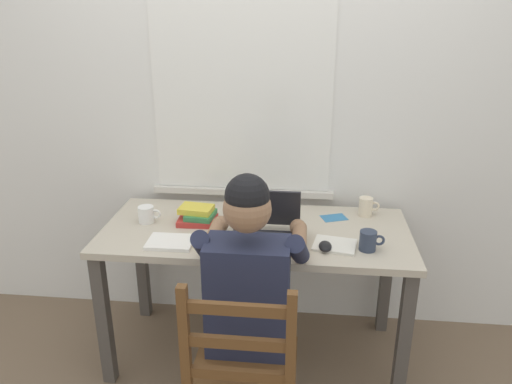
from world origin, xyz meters
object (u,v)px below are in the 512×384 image
Objects in this scene: desk at (256,247)px; laptop at (265,228)px; seated_person at (251,287)px; landscape_photo_print at (334,218)px; coffee_mug_white at (147,214)px; coffee_mug_spare at (366,207)px; book_stack_main at (198,215)px; coffee_mug_dark at (368,241)px; wooden_chair at (243,374)px; computer_mouse at (325,246)px.

laptop is at bearing -58.58° from desk.
landscape_photo_print is (0.38, 0.60, 0.08)m from seated_person.
coffee_mug_white reaches higher than landscape_photo_print.
coffee_mug_spare is 0.55× the size of book_stack_main.
coffee_mug_dark reaches higher than landscape_photo_print.
wooden_chair is 7.13× the size of landscape_photo_print.
computer_mouse is at bearing -18.43° from laptop.
laptop is 0.49m from coffee_mug_dark.
coffee_mug_dark is (0.52, 0.25, 0.13)m from seated_person.
book_stack_main is 0.72m from landscape_photo_print.
coffee_mug_spare is 0.18m from landscape_photo_print.
desk is 12.99× the size of coffee_mug_white.
wooden_chair reaches higher than coffee_mug_white.
seated_person is 11.16× the size of coffee_mug_spare.
coffee_mug_dark is (0.52, 0.53, 0.35)m from wooden_chair.
laptop is at bearing 161.57° from computer_mouse.
coffee_mug_spare is (0.57, 0.23, 0.15)m from desk.
wooden_chair is (0.00, -0.28, -0.23)m from seated_person.
coffee_mug_white reaches higher than desk.
coffee_mug_dark is (0.48, -0.08, -0.01)m from laptop.
computer_mouse reaches higher than landscape_photo_print.
seated_person is at bearing -142.51° from landscape_photo_print.
coffee_mug_white is (-0.57, 0.02, 0.14)m from desk.
seated_person is (0.02, -0.42, 0.02)m from desk.
desk is 0.63m from coffee_mug_spare.
seated_person reaches higher than wooden_chair.
desk is at bearing -157.86° from coffee_mug_spare.
desk is 0.42m from seated_person.
laptop reaches higher than coffee_mug_white.
coffee_mug_spare is at bearing 10.37° from coffee_mug_white.
seated_person is at bearing -130.03° from coffee_mug_spare.
wooden_chair reaches higher than coffee_mug_spare.
wooden_chair reaches higher than desk.
computer_mouse is 0.69m from book_stack_main.
coffee_mug_spare is at bearing 61.84° from computer_mouse.
coffee_mug_spare is (0.03, 0.40, 0.00)m from coffee_mug_dark.
coffee_mug_white is 0.60× the size of book_stack_main.
seated_person reaches higher than laptop.
book_stack_main is (-0.85, 0.22, -0.01)m from coffee_mug_dark.
desk is at bearing 151.12° from computer_mouse.
coffee_mug_spare reaches higher than coffee_mug_dark.
desk is 14.05× the size of coffee_mug_spare.
seated_person reaches higher than coffee_mug_spare.
coffee_mug_dark is 0.58× the size of book_stack_main.
wooden_chair is at bearing -88.06° from desk.
coffee_mug_white reaches higher than book_stack_main.
coffee_mug_spare is 0.90m from book_stack_main.
wooden_chair is at bearing -93.22° from laptop.
laptop reaches higher than coffee_mug_spare.
seated_person is 0.59m from book_stack_main.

